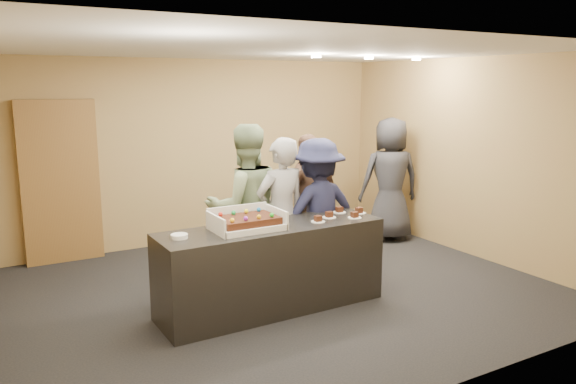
# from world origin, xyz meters

# --- Properties ---
(room) EXTENTS (6.04, 6.00, 2.70)m
(room) POSITION_xyz_m (0.00, 0.00, 1.35)
(room) COLOR black
(room) RESTS_ON ground
(serving_counter) EXTENTS (2.41, 0.73, 0.90)m
(serving_counter) POSITION_xyz_m (-0.31, -0.41, 0.45)
(serving_counter) COLOR black
(serving_counter) RESTS_ON floor
(storage_cabinet) EXTENTS (0.98, 0.15, 2.15)m
(storage_cabinet) POSITION_xyz_m (-1.95, 2.41, 1.07)
(storage_cabinet) COLOR brown
(storage_cabinet) RESTS_ON floor
(cake_box) EXTENTS (0.70, 0.48, 0.21)m
(cake_box) POSITION_xyz_m (-0.59, -0.39, 0.95)
(cake_box) COLOR white
(cake_box) RESTS_ON serving_counter
(sheet_cake) EXTENTS (0.60, 0.41, 0.12)m
(sheet_cake) POSITION_xyz_m (-0.59, -0.41, 1.00)
(sheet_cake) COLOR #35170C
(sheet_cake) RESTS_ON cake_box
(plate_stack) EXTENTS (0.16, 0.16, 0.04)m
(plate_stack) POSITION_xyz_m (-1.30, -0.40, 0.92)
(plate_stack) COLOR white
(plate_stack) RESTS_ON serving_counter
(slice_a) EXTENTS (0.15, 0.15, 0.07)m
(slice_a) POSITION_xyz_m (0.20, -0.51, 0.92)
(slice_a) COLOR white
(slice_a) RESTS_ON serving_counter
(slice_b) EXTENTS (0.15, 0.15, 0.07)m
(slice_b) POSITION_xyz_m (0.41, -0.41, 0.92)
(slice_b) COLOR white
(slice_b) RESTS_ON serving_counter
(slice_c) EXTENTS (0.15, 0.15, 0.07)m
(slice_c) POSITION_xyz_m (0.64, -0.56, 0.92)
(slice_c) COLOR white
(slice_c) RESTS_ON serving_counter
(slice_d) EXTENTS (0.15, 0.15, 0.07)m
(slice_d) POSITION_xyz_m (0.65, -0.26, 0.92)
(slice_d) COLOR white
(slice_d) RESTS_ON serving_counter
(slice_e) EXTENTS (0.15, 0.15, 0.07)m
(slice_e) POSITION_xyz_m (0.82, -0.40, 0.92)
(slice_e) COLOR white
(slice_e) RESTS_ON serving_counter
(person_server_grey) EXTENTS (0.67, 0.47, 1.76)m
(person_server_grey) POSITION_xyz_m (0.05, 0.04, 0.88)
(person_server_grey) COLOR #96959A
(person_server_grey) RESTS_ON floor
(person_sage_man) EXTENTS (1.02, 0.85, 1.90)m
(person_sage_man) POSITION_xyz_m (-0.26, 0.31, 0.95)
(person_sage_man) COLOR gray
(person_sage_man) RESTS_ON floor
(person_navy_man) EXTENTS (1.13, 0.66, 1.73)m
(person_navy_man) POSITION_xyz_m (0.54, 0.04, 0.86)
(person_navy_man) COLOR #1B1E3C
(person_navy_man) RESTS_ON floor
(person_brown_extra) EXTENTS (1.06, 0.58, 1.71)m
(person_brown_extra) POSITION_xyz_m (0.89, 0.77, 0.86)
(person_brown_extra) COLOR brown
(person_brown_extra) RESTS_ON floor
(person_dark_suit) EXTENTS (1.05, 0.84, 1.86)m
(person_dark_suit) POSITION_xyz_m (2.51, 1.09, 0.93)
(person_dark_suit) COLOR #27282D
(person_dark_suit) RESTS_ON floor
(ceiling_spotlights) EXTENTS (1.72, 0.12, 0.03)m
(ceiling_spotlights) POSITION_xyz_m (1.60, 0.50, 2.67)
(ceiling_spotlights) COLOR #FFEAC6
(ceiling_spotlights) RESTS_ON ceiling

